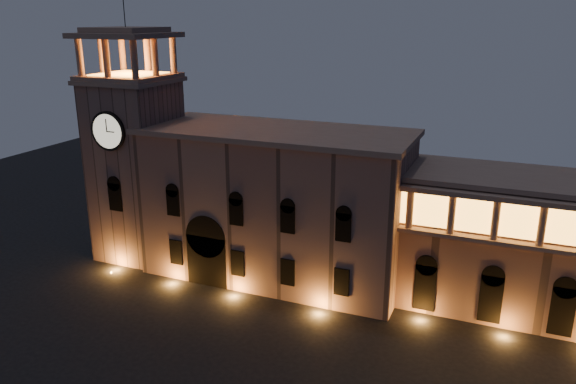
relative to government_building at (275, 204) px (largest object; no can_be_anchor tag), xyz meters
The scene contains 3 objects.
ground 23.71m from the government_building, 84.59° to the right, with size 160.00×160.00×0.00m, color black.
government_building is the anchor object (origin of this frame).
clock_tower 18.82m from the government_building, behind, with size 9.80×9.80×32.40m.
Camera 1 is at (22.86, -34.42, 29.64)m, focal length 35.00 mm.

